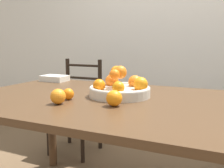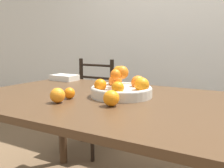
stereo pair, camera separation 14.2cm
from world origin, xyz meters
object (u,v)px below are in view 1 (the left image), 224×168
(orange_loose_0, at_px, (114,98))
(fruit_bowl, at_px, (120,88))
(orange_loose_2, at_px, (68,94))
(orange_loose_1, at_px, (58,96))
(book_stack, at_px, (54,78))
(chair_left, at_px, (77,106))

(orange_loose_0, bearing_deg, fruit_bowl, 106.23)
(fruit_bowl, bearing_deg, orange_loose_2, -137.73)
(orange_loose_0, distance_m, orange_loose_1, 0.29)
(book_stack, bearing_deg, orange_loose_1, -51.62)
(fruit_bowl, distance_m, orange_loose_0, 0.25)
(orange_loose_0, bearing_deg, orange_loose_2, 173.68)
(fruit_bowl, xyz_separation_m, orange_loose_0, (0.07, -0.24, -0.01))
(orange_loose_1, relative_size, chair_left, 0.09)
(fruit_bowl, distance_m, orange_loose_2, 0.30)
(orange_loose_2, relative_size, book_stack, 0.30)
(book_stack, bearing_deg, orange_loose_0, -35.95)
(orange_loose_0, bearing_deg, book_stack, 144.05)
(orange_loose_1, relative_size, orange_loose_2, 1.26)
(orange_loose_0, bearing_deg, orange_loose_1, -164.26)
(fruit_bowl, xyz_separation_m, orange_loose_2, (-0.22, -0.20, -0.02))
(chair_left, height_order, book_stack, chair_left)
(fruit_bowl, height_order, orange_loose_2, fruit_bowl)
(orange_loose_1, xyz_separation_m, chair_left, (-0.59, 1.09, -0.35))
(orange_loose_2, xyz_separation_m, chair_left, (-0.57, 0.97, -0.34))
(orange_loose_0, xyz_separation_m, chair_left, (-0.87, 1.01, -0.35))
(chair_left, bearing_deg, orange_loose_0, -50.12)
(orange_loose_1, bearing_deg, book_stack, 128.38)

